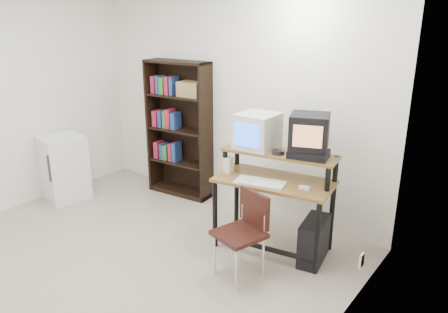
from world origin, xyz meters
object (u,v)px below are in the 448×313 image
Objects in this scene: pc_tower at (314,241)px; computer_desk at (275,184)px; crt_monitor at (257,131)px; bookshelf at (180,127)px; crt_tv at (309,132)px; school_chair at (245,226)px; mini_fridge at (64,168)px.

computer_desk is at bearing 170.78° from pc_tower.
crt_monitor is 0.88× the size of pc_tower.
crt_monitor is 1.49m from bookshelf.
crt_tv is at bearing -15.33° from bookshelf.
computer_desk is 2.66× the size of crt_tv.
school_chair is (0.31, -0.65, -0.68)m from crt_monitor.
bookshelf is at bearing 56.56° from mini_fridge.
crt_tv is at bearing 5.87° from crt_monitor.
mini_fridge reaches higher than pc_tower.
mini_fridge reaches higher than school_chair.
computer_desk is at bearing -168.64° from crt_tv.
computer_desk is 0.70× the size of bookshelf.
crt_tv is 1.00× the size of pc_tower.
bookshelf is 1.54m from mini_fridge.
mini_fridge is (-2.73, -0.53, -0.27)m from computer_desk.
crt_monitor is at bearing 130.96° from school_chair.
mini_fridge is (-2.77, 0.03, -0.06)m from school_chair.
mini_fridge is (-3.18, -0.54, 0.20)m from pc_tower.
pc_tower is (0.19, -0.15, -1.00)m from crt_tv.
school_chair is at bearing 11.32° from mini_fridge.
crt_tv is 3.17m from mini_fridge.
crt_monitor is 0.54m from crt_tv.
mini_fridge is (-1.05, -1.03, -0.48)m from bookshelf.
mini_fridge is (-2.46, -0.62, -0.74)m from crt_monitor.
bookshelf reaches higher than crt_tv.
school_chair is at bearing -136.24° from pc_tower.
bookshelf is at bearing 156.35° from pc_tower.
crt_tv is 0.26× the size of bookshelf.
pc_tower is 0.26× the size of bookshelf.
crt_tv is (0.53, 0.07, 0.07)m from crt_monitor.
bookshelf is at bearing 162.02° from crt_monitor.
computer_desk is 0.60m from school_chair.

